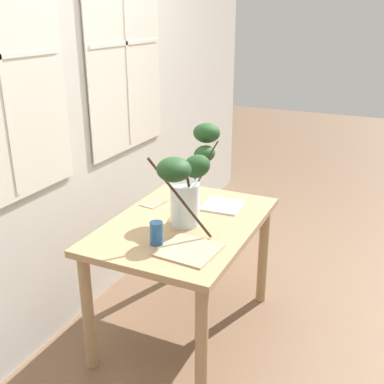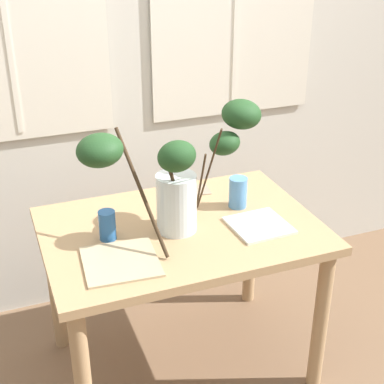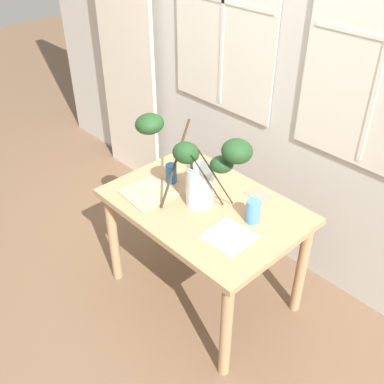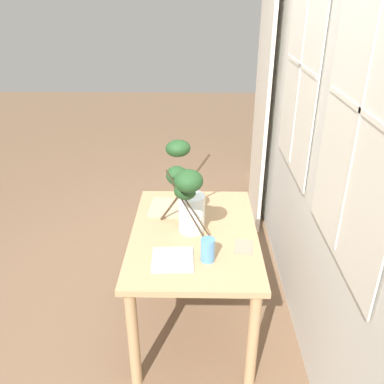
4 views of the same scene
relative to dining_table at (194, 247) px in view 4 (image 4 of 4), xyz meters
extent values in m
plane|color=brown|center=(0.00, 0.00, -0.62)|extent=(14.00, 14.00, 0.00)
cube|color=beige|center=(0.00, 0.75, 0.93)|extent=(5.28, 0.12, 3.09)
cube|color=white|center=(-0.53, 0.68, 1.02)|extent=(0.79, 0.01, 1.33)
cube|color=silver|center=(-0.53, 0.67, 1.02)|extent=(0.86, 0.01, 1.40)
cube|color=silver|center=(-0.53, 0.67, 1.02)|extent=(0.02, 0.01, 1.33)
cube|color=silver|center=(-0.53, 0.67, 1.02)|extent=(0.79, 0.01, 0.02)
cube|color=white|center=(0.53, 0.68, 1.02)|extent=(0.79, 0.01, 1.33)
cube|color=silver|center=(0.53, 0.67, 1.02)|extent=(0.86, 0.01, 1.40)
cube|color=silver|center=(0.53, 0.67, 1.02)|extent=(0.02, 0.01, 1.33)
cube|color=silver|center=(0.53, 0.67, 1.02)|extent=(0.79, 0.01, 0.02)
cube|color=silver|center=(-1.50, 0.59, 0.65)|extent=(0.68, 0.03, 2.53)
cube|color=tan|center=(0.00, 0.00, 0.09)|extent=(1.12, 0.78, 0.04)
cylinder|color=tan|center=(-0.50, -0.33, -0.27)|extent=(0.06, 0.06, 0.69)
cylinder|color=tan|center=(0.50, -0.33, -0.27)|extent=(0.06, 0.06, 0.69)
cylinder|color=tan|center=(-0.50, 0.33, -0.27)|extent=(0.06, 0.06, 0.69)
cylinder|color=tan|center=(0.50, 0.33, -0.27)|extent=(0.06, 0.06, 0.69)
cylinder|color=silver|center=(-0.02, -0.02, 0.23)|extent=(0.16, 0.16, 0.24)
cylinder|color=silver|center=(-0.02, -0.02, 0.15)|extent=(0.15, 0.15, 0.08)
cylinder|color=#382819|center=(0.07, -0.03, 0.30)|extent=(0.04, 0.20, 0.35)
ellipsoid|color=#1E421E|center=(0.16, -0.05, 0.47)|extent=(0.16, 0.15, 0.13)
cylinder|color=#382819|center=(0.11, -0.02, 0.35)|extent=(0.02, 0.27, 0.45)
ellipsoid|color=#1E421E|center=(0.24, -0.03, 0.57)|extent=(0.17, 0.16, 0.13)
cylinder|color=#382819|center=(-0.04, -0.06, 0.29)|extent=(0.10, 0.04, 0.35)
ellipsoid|color=#1E421E|center=(-0.05, -0.10, 0.47)|extent=(0.19, 0.20, 0.18)
cylinder|color=#382819|center=(-0.18, -0.06, 0.33)|extent=(0.11, 0.32, 0.42)
ellipsoid|color=#1E421E|center=(-0.33, -0.11, 0.54)|extent=(0.21, 0.21, 0.13)
cylinder|color=#235693|center=(-0.30, 0.01, 0.17)|extent=(0.07, 0.07, 0.12)
cylinder|color=#4C84BC|center=(0.29, 0.08, 0.18)|extent=(0.08, 0.08, 0.14)
cube|color=tan|center=(-0.30, -0.17, 0.12)|extent=(0.29, 0.29, 0.01)
cube|color=silver|center=(0.30, -0.12, 0.12)|extent=(0.24, 0.24, 0.01)
cube|color=gray|center=(0.16, 0.29, 0.11)|extent=(0.17, 0.13, 0.00)
camera|label=1|loc=(-2.16, -1.05, 1.22)|focal=43.84mm
camera|label=2|loc=(-0.68, -1.89, 1.26)|focal=52.90mm
camera|label=3|loc=(1.48, -1.50, 1.68)|focal=42.67mm
camera|label=4|loc=(2.13, 0.02, 1.46)|focal=37.90mm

